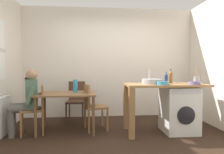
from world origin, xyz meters
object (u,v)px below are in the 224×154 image
object	(u,v)px
dining_table	(67,98)
bottle_tall_green	(166,78)
chair_spare_by_wall	(76,99)
mixing_bowl	(163,83)
washing_machine	(179,109)
seated_person	(27,98)
bottle_squat_brown	(171,77)
utensil_crock	(197,80)
chair_opposite	(92,104)
colander	(195,83)
chair_person_seat	(36,106)
vase	(75,86)

from	to	relation	value
dining_table	bottle_tall_green	bearing A→B (deg)	-2.62
chair_spare_by_wall	mixing_bowl	size ratio (longest dim) A/B	4.19
washing_machine	seated_person	bearing A→B (deg)	177.78
bottle_squat_brown	utensil_crock	distance (m)	0.49
chair_opposite	bottle_tall_green	bearing A→B (deg)	71.90
bottle_tall_green	dining_table	bearing A→B (deg)	177.38
dining_table	colander	world-z (taller)	colander
chair_person_seat	mixing_bowl	size ratio (longest dim) A/B	4.19
chair_spare_by_wall	mixing_bowl	world-z (taller)	mixing_bowl
bottle_tall_green	washing_machine	bearing A→B (deg)	-35.54
seated_person	bottle_squat_brown	distance (m)	2.74
washing_machine	chair_person_seat	bearing A→B (deg)	176.76
mixing_bowl	washing_machine	bearing A→B (deg)	26.66
utensil_crock	seated_person	bearing A→B (deg)	178.97
bottle_tall_green	chair_opposite	bearing A→B (deg)	175.21
vase	seated_person	bearing A→B (deg)	-165.41
dining_table	chair_spare_by_wall	world-z (taller)	chair_spare_by_wall
seated_person	vase	xyz separation A→B (m)	(0.85, 0.22, 0.19)
washing_machine	mixing_bowl	bearing A→B (deg)	-153.34
chair_spare_by_wall	washing_machine	xyz separation A→B (m)	(2.01, -1.01, -0.08)
bottle_squat_brown	vase	world-z (taller)	bottle_squat_brown
bottle_tall_green	vase	world-z (taller)	bottle_tall_green
bottle_tall_green	colander	distance (m)	0.54
chair_person_seat	chair_opposite	distance (m)	1.03
washing_machine	chair_spare_by_wall	bearing A→B (deg)	153.40
bottle_squat_brown	utensil_crock	bearing A→B (deg)	-13.93
chair_opposite	seated_person	bearing A→B (deg)	-95.83
dining_table	utensil_crock	size ratio (longest dim) A/B	3.67
dining_table	chair_opposite	world-z (taller)	chair_opposite
chair_opposite	colander	distance (m)	1.94
chair_opposite	utensil_crock	distance (m)	2.07
bottle_tall_green	mixing_bowl	xyz separation A→B (m)	(-0.19, -0.34, -0.07)
chair_person_seat	vase	size ratio (longest dim) A/B	3.64
mixing_bowl	vase	world-z (taller)	vase
seated_person	colander	bearing A→B (deg)	-111.10
washing_machine	bottle_tall_green	world-z (taller)	bottle_tall_green
chair_opposite	bottle_tall_green	xyz separation A→B (m)	(1.43, -0.12, 0.51)
seated_person	washing_machine	xyz separation A→B (m)	(2.82, -0.11, -0.24)
mixing_bowl	utensil_crock	size ratio (longest dim) A/B	0.72
chair_opposite	bottle_tall_green	distance (m)	1.53
chair_spare_by_wall	washing_machine	size ratio (longest dim) A/B	1.05
utensil_crock	colander	xyz separation A→B (m)	(-0.18, -0.27, -0.04)
dining_table	vase	size ratio (longest dim) A/B	4.44
bottle_tall_green	colander	size ratio (longest dim) A/B	1.09
chair_opposite	washing_machine	bearing A→B (deg)	67.51
chair_opposite	washing_machine	size ratio (longest dim) A/B	1.05
mixing_bowl	seated_person	bearing A→B (deg)	172.78
bottle_squat_brown	vase	bearing A→B (deg)	175.01
washing_machine	utensil_crock	bearing A→B (deg)	8.10
chair_person_seat	bottle_tall_green	world-z (taller)	bottle_tall_green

